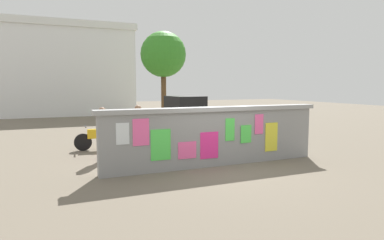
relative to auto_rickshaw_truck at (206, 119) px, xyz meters
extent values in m
plane|color=#6B6051|center=(-1.67, 3.93, -0.90)|extent=(60.00, 60.00, 0.00)
cube|color=gray|center=(-1.67, -4.07, -0.12)|extent=(6.49, 0.30, 1.55)
cube|color=#969696|center=(-1.67, -4.07, 0.71)|extent=(6.69, 0.42, 0.12)
cube|color=silver|center=(-4.32, -4.23, 0.18)|extent=(0.33, 0.03, 0.54)
cube|color=#F9599E|center=(-3.86, -4.23, 0.20)|extent=(0.42, 0.02, 0.69)
cube|color=#4CD84C|center=(-3.34, -4.23, -0.16)|extent=(0.54, 0.02, 0.81)
cube|color=#F9599E|center=(-2.60, -4.23, -0.36)|extent=(0.52, 0.02, 0.46)
cube|color=#F42D8C|center=(-1.94, -4.23, -0.28)|extent=(0.54, 0.03, 0.74)
cube|color=#4CD84C|center=(-1.29, -4.23, 0.13)|extent=(0.29, 0.02, 0.64)
cube|color=#4CD84C|center=(-0.76, -4.23, -0.03)|extent=(0.37, 0.03, 0.52)
cube|color=#F9599E|center=(-0.31, -4.23, 0.24)|extent=(0.29, 0.02, 0.58)
cube|color=yellow|center=(0.14, -4.23, -0.17)|extent=(0.44, 0.02, 0.86)
cylinder|color=black|center=(-1.03, -0.74, -0.55)|extent=(0.71, 0.26, 0.70)
cylinder|color=black|center=(-1.15, 0.55, -0.55)|extent=(0.71, 0.26, 0.70)
cylinder|color=black|center=(1.46, -0.52, -0.55)|extent=(0.71, 0.26, 0.70)
cylinder|color=black|center=(1.34, 0.77, -0.55)|extent=(0.71, 0.26, 0.70)
cube|color=black|center=(-0.99, -0.09, 0.20)|extent=(1.33, 1.60, 1.50)
cube|color=#334C59|center=(0.80, 0.07, -0.10)|extent=(2.52, 1.71, 0.90)
cylinder|color=black|center=(-4.94, -0.35, -0.60)|extent=(0.61, 0.14, 0.60)
cylinder|color=black|center=(-3.64, -0.43, -0.60)|extent=(0.61, 0.16, 0.60)
cube|color=gold|center=(-4.29, -0.39, -0.32)|extent=(1.01, 0.30, 0.32)
cube|color=black|center=(-4.09, -0.40, -0.14)|extent=(0.57, 0.25, 0.10)
cube|color=#262626|center=(-4.84, -0.36, -0.05)|extent=(0.08, 0.56, 0.03)
cylinder|color=black|center=(-2.52, -2.93, -0.57)|extent=(0.66, 0.16, 0.66)
cylinder|color=black|center=(-1.49, -3.12, -0.57)|extent=(0.66, 0.16, 0.66)
cube|color=#197233|center=(-2.01, -3.03, -0.39)|extent=(0.94, 0.21, 0.06)
cylinder|color=#197233|center=(-1.86, -3.05, -0.17)|extent=(0.03, 0.03, 0.40)
cube|color=black|center=(-1.86, -3.05, 0.03)|extent=(0.21, 0.11, 0.05)
cube|color=black|center=(-2.47, -2.94, -0.02)|extent=(0.12, 0.44, 0.03)
cylinder|color=#338CBF|center=(-3.31, -1.44, -0.50)|extent=(0.12, 0.12, 0.80)
cylinder|color=#338CBF|center=(-3.20, -1.58, -0.50)|extent=(0.12, 0.12, 0.80)
cylinder|color=purple|center=(-3.25, -1.51, 0.20)|extent=(0.48, 0.48, 0.60)
sphere|color=#8C664C|center=(-3.25, -1.51, 0.61)|extent=(0.22, 0.22, 0.22)
cylinder|color=purple|center=(-4.58, -2.21, -0.50)|extent=(0.12, 0.12, 0.80)
cylinder|color=purple|center=(-4.44, -2.09, -0.50)|extent=(0.12, 0.12, 0.80)
cylinder|color=#BF6626|center=(-4.51, -2.15, 0.20)|extent=(0.48, 0.48, 0.60)
sphere|color=#8C664C|center=(-4.51, -2.15, 0.61)|extent=(0.22, 0.22, 0.22)
cylinder|color=brown|center=(0.40, 6.81, 0.68)|extent=(0.31, 0.31, 3.17)
sphere|color=#348724|center=(0.40, 6.81, 3.22)|extent=(2.71, 2.71, 2.71)
cube|color=white|center=(-4.43, 15.62, 2.32)|extent=(9.36, 4.93, 6.44)
cube|color=silver|center=(-4.43, 15.62, 5.79)|extent=(9.66, 5.23, 0.50)
camera|label=1|loc=(-5.94, -12.38, 1.37)|focal=31.16mm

